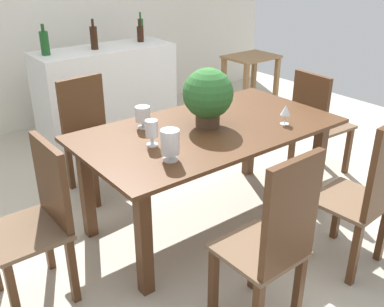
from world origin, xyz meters
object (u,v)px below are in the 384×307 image
wine_glass (286,111)px  kitchen_counter (107,93)px  wine_bottle_clear (140,33)px  wine_bottle_dark (94,37)px  chair_near_right (369,190)px  flower_centerpiece (208,95)px  chair_head_end (40,215)px  chair_far_left (91,130)px  wine_bottle_amber (45,43)px  wine_bottle_tall (141,29)px  crystal_vase_center_near (152,130)px  crystal_vase_right (170,143)px  crystal_vase_left (143,115)px  chair_foot_end (316,121)px  side_table (250,72)px  dining_table (209,142)px  chair_near_left (274,241)px

wine_glass → kitchen_counter: (-0.24, 2.27, -0.38)m
wine_bottle_clear → wine_bottle_dark: (-0.58, -0.05, 0.03)m
chair_near_right → flower_centerpiece: size_ratio=2.53×
chair_head_end → wine_glass: chair_head_end is taller
chair_near_right → kitchen_counter: 3.02m
chair_far_left → wine_bottle_amber: wine_bottle_amber is taller
wine_bottle_tall → wine_bottle_dark: size_ratio=0.99×
kitchen_counter → wine_bottle_tall: size_ratio=4.88×
chair_near_right → crystal_vase_center_near: chair_near_right is taller
crystal_vase_center_near → crystal_vase_right: 0.25m
crystal_vase_left → wine_glass: 1.00m
chair_far_left → crystal_vase_left: 0.82m
crystal_vase_center_near → wine_bottle_dark: bearing=72.9°
wine_bottle_tall → chair_far_left: bearing=-137.4°
chair_foot_end → kitchen_counter: kitchen_counter is taller
crystal_vase_left → flower_centerpiece: bearing=-32.4°
chair_far_left → wine_bottle_tall: wine_bottle_tall is taller
wine_bottle_clear → wine_bottle_tall: 0.12m
chair_far_left → wine_bottle_amber: 1.15m
kitchen_counter → wine_bottle_dark: bearing=-173.3°
chair_head_end → side_table: size_ratio=1.30×
wine_bottle_amber → wine_bottle_tall: 1.14m
chair_head_end → kitchen_counter: (1.48, 1.99, -0.05)m
kitchen_counter → side_table: (1.69, -0.47, 0.05)m
chair_head_end → dining_table: bearing=89.7°
wine_bottle_amber → side_table: wine_bottle_amber is taller
crystal_vase_center_near → wine_bottle_amber: wine_bottle_amber is taller
chair_head_end → wine_glass: 1.77m
chair_far_left → wine_bottle_clear: bearing=36.5°
chair_head_end → chair_near_left: bearing=38.9°
wine_bottle_amber → wine_bottle_dark: wine_bottle_dark is taller
chair_near_left → flower_centerpiece: 1.21m
wine_glass → side_table: (1.45, 1.80, -0.33)m
chair_near_right → crystal_vase_left: size_ratio=6.70×
side_table → chair_far_left: bearing=-168.1°
wine_bottle_dark → wine_glass: bearing=-81.5°
flower_centerpiece → wine_bottle_tall: bearing=70.0°
dining_table → wine_bottle_amber: wine_bottle_amber is taller
chair_near_left → crystal_vase_right: 0.82m
wine_bottle_dark → wine_bottle_tall: bearing=12.5°
chair_near_left → crystal_vase_center_near: size_ratio=6.18×
chair_near_left → chair_head_end: bearing=-51.9°
wine_bottle_clear → chair_near_left: bearing=-110.2°
chair_foot_end → wine_bottle_clear: size_ratio=3.97×
wine_bottle_tall → wine_bottle_amber: bearing=-175.0°
crystal_vase_left → chair_far_left: bearing=94.3°
chair_near_left → side_table: (2.33, 2.54, -0.04)m
chair_head_end → wine_bottle_dark: 2.47m
chair_near_left → wine_bottle_amber: 3.08m
flower_centerpiece → wine_bottle_clear: (0.69, 2.00, 0.07)m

